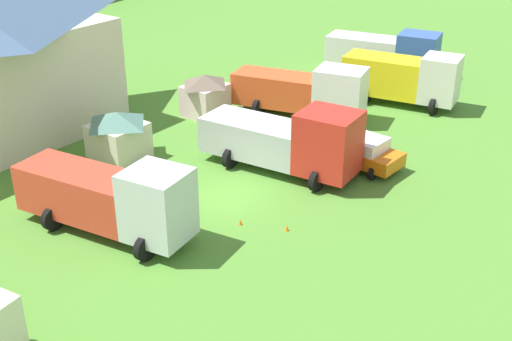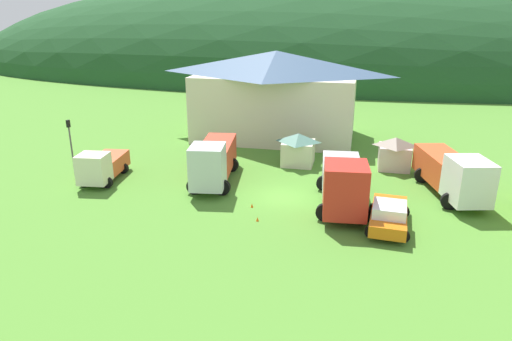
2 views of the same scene
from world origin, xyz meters
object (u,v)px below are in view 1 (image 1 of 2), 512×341
Objects in this scene: play_shed_cream at (118,135)px; play_shed_pink at (205,94)px; crane_truck_red at (290,140)px; flatbed_truck_yellow at (405,77)px; service_pickup_orange at (356,150)px; traffic_cone_near_pickup at (240,225)px; box_truck_blue at (387,53)px; heavy_rig_white at (306,90)px; traffic_cone_mid_row at (287,231)px; tow_truck_silver at (112,197)px.

play_shed_pink is (7.65, 0.54, -0.01)m from play_shed_cream.
crane_truck_red is 1.13× the size of flatbed_truck_yellow.
play_shed_pink is 0.31× the size of crane_truck_red.
play_shed_cream is 0.53× the size of service_pickup_orange.
crane_truck_red is at bearing 12.41° from traffic_cone_near_pickup.
box_truck_blue reaches higher than traffic_cone_near_pickup.
traffic_cone_mid_row is (-11.98, -6.78, -1.70)m from heavy_rig_white.
box_truck_blue is (10.29, -0.31, 0.09)m from heavy_rig_white.
box_truck_blue reaches higher than heavy_rig_white.
play_shed_cream is at bearing -126.30° from heavy_rig_white.
traffic_cone_mid_row is (-4.85, -3.17, -1.78)m from crane_truck_red.
play_shed_cream reaches higher than traffic_cone_mid_row.
play_shed_pink is 13.71m from traffic_cone_near_pickup.
traffic_cone_mid_row is at bearing -84.79° from box_truck_blue.
box_truck_blue is 1.60× the size of service_pickup_orange.
crane_truck_red reaches higher than service_pickup_orange.
tow_truck_silver is at bearing 128.41° from traffic_cone_mid_row.
crane_truck_red reaches higher than heavy_rig_white.
crane_truck_red is (9.42, -2.60, 0.03)m from tow_truck_silver.
flatbed_truck_yellow reaches higher than service_pickup_orange.
tow_truck_silver reaches higher than flatbed_truck_yellow.
traffic_cone_near_pickup is at bearing -100.03° from play_shed_cream.
tow_truck_silver is 0.99× the size of heavy_rig_white.
flatbed_truck_yellow reaches higher than heavy_rig_white.
service_pickup_orange is at bearing 6.35° from traffic_cone_mid_row.
play_shed_cream is 12.50m from service_pickup_orange.
box_truck_blue is 15.59× the size of traffic_cone_near_pickup.
heavy_rig_white is at bearing -55.90° from play_shed_pink.
crane_truck_red reaches higher than traffic_cone_mid_row.
service_pickup_orange is 8.54m from traffic_cone_near_pickup.
tow_truck_silver is 7.56m from traffic_cone_mid_row.
traffic_cone_near_pickup is (-9.31, -9.97, -1.34)m from play_shed_pink.
tow_truck_silver is 9.77m from crane_truck_red.
service_pickup_orange is at bearing -79.98° from box_truck_blue.
traffic_cone_near_pickup is 2.08m from traffic_cone_mid_row.
traffic_cone_mid_row is (-17.63, -2.91, -1.83)m from flatbed_truck_yellow.
box_truck_blue is 23.58m from traffic_cone_near_pickup.
flatbed_truck_yellow is 17.96m from traffic_cone_mid_row.
heavy_rig_white reaches higher than traffic_cone_near_pickup.
traffic_cone_near_pickup is (-23.07, -4.55, -1.79)m from box_truck_blue.
tow_truck_silver reaches higher than play_shed_pink.
crane_truck_red is 3.74m from service_pickup_orange.
tow_truck_silver is 5.66m from traffic_cone_near_pickup.
crane_truck_red reaches higher than box_truck_blue.
flatbed_truck_yellow is at bearing -63.50° from box_truck_blue.
traffic_cone_mid_row is at bearing -74.42° from heavy_rig_white.
box_truck_blue is (13.76, -5.43, 0.45)m from play_shed_pink.
play_shed_pink is 0.51× the size of service_pickup_orange.
tow_truck_silver is at bearing -110.70° from crane_truck_red.
box_truck_blue is 15.71m from service_pickup_orange.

